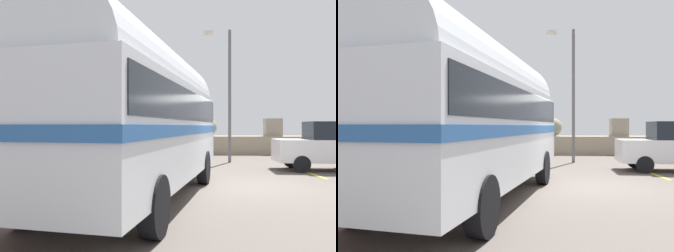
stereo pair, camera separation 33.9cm
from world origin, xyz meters
TOP-DOWN VIEW (x-y plane):
  - ground at (0.00, 0.00)m, footprint 32.00×26.00m
  - breakwater at (-0.07, 11.79)m, footprint 31.36×1.94m
  - vintage_coach at (-2.73, -1.97)m, footprint 4.25×8.90m
  - parked_car_nearest at (4.06, 3.62)m, footprint 4.21×2.00m
  - lamp_post at (0.49, 6.64)m, footprint 1.28×0.28m

SIDE VIEW (x-z plane):
  - ground at x=0.00m, z-range 0.00..0.02m
  - breakwater at x=-0.07m, z-range -0.48..1.76m
  - parked_car_nearest at x=4.06m, z-range 0.04..1.90m
  - vintage_coach at x=-2.73m, z-range 0.20..3.90m
  - lamp_post at x=0.49m, z-range 0.41..6.59m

